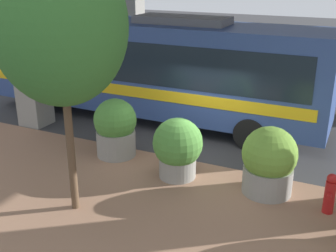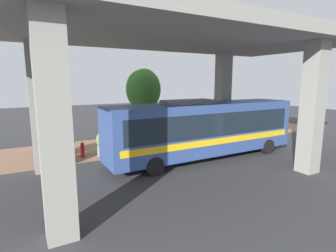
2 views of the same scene
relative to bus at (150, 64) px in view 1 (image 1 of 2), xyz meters
The scene contains 8 objects.
ground_plane 4.47m from the bus, 134.64° to the right, with size 80.00×80.00×0.00m, color #38383A.
sidewalk_strip 6.76m from the bus, 153.98° to the right, with size 6.00×40.00×0.02m.
bus is the anchor object (origin of this frame).
fire_hydrant 7.92m from the bus, 120.99° to the right, with size 0.51×0.24×0.99m.
planter_front 4.93m from the bus, 143.76° to the right, with size 1.32×1.32×1.65m.
planter_middle 6.46m from the bus, 125.30° to the right, with size 1.34×1.34×1.73m.
planter_extra 3.62m from the bus, 169.48° to the right, with size 1.25×1.25×1.75m.
street_tree_near 6.78m from the bus, 168.20° to the right, with size 2.76×2.76×5.85m.
Camera 1 is at (-10.29, -4.09, 5.29)m, focal length 45.00 mm.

